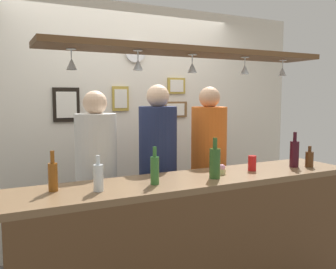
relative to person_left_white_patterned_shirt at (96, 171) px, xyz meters
The scene contains 24 objects.
back_wall 1.04m from the person_left_white_patterned_shirt, 54.98° to the left, with size 4.40×0.06×2.60m, color silver.
bar_counter 1.02m from the person_left_white_patterned_shirt, 54.10° to the right, with size 2.70×0.55×1.02m.
overhead_glass_rack 1.24m from the person_left_white_patterned_shirt, 45.66° to the right, with size 2.20×0.36×0.04m, color brown.
hanging_wineglass_far_left 1.02m from the person_left_white_patterned_shirt, 119.08° to the right, with size 0.07×0.07×0.13m.
hanging_wineglass_left 1.05m from the person_left_white_patterned_shirt, 79.64° to the right, with size 0.07×0.07×0.13m.
hanging_wineglass_center_left 1.16m from the person_left_white_patterned_shirt, 47.34° to the right, with size 0.07×0.07×0.13m.
hanging_wineglass_center 1.45m from the person_left_white_patterned_shirt, 32.16° to the right, with size 0.07×0.07×0.13m.
hanging_wineglass_center_right 1.76m from the person_left_white_patterned_shirt, 22.39° to the right, with size 0.07×0.07×0.13m.
person_left_white_patterned_shirt is the anchor object (origin of this frame).
person_middle_navy_shirt 0.57m from the person_left_white_patterned_shirt, ahead, with size 0.34×0.34×1.72m.
person_right_orange_shirt 1.10m from the person_left_white_patterned_shirt, ahead, with size 0.34×0.34×1.71m.
bottle_soda_clear 0.72m from the person_left_white_patterned_shirt, 104.46° to the right, with size 0.06×0.06×0.23m.
bottle_wine_dark_red 1.68m from the person_left_white_patterned_shirt, 23.37° to the right, with size 0.08×0.08×0.30m.
bottle_beer_amber_tall 0.72m from the person_left_white_patterned_shirt, 127.75° to the right, with size 0.06×0.06×0.26m.
bottle_champagne_green 1.00m from the person_left_white_patterned_shirt, 46.21° to the right, with size 0.08×0.08×0.30m.
bottle_beer_green_import 0.73m from the person_left_white_patterned_shirt, 72.42° to the right, with size 0.06×0.06×0.26m.
bottle_beer_brown_stubby 1.81m from the person_left_white_patterned_shirt, 23.52° to the right, with size 0.07×0.07×0.18m.
drink_can 1.28m from the person_left_white_patterned_shirt, 29.29° to the right, with size 0.07×0.07×0.12m, color red.
cupcake 1.03m from the person_left_white_patterned_shirt, 37.40° to the right, with size 0.06×0.06×0.08m.
picture_frame_caricature 0.94m from the person_left_white_patterned_shirt, 95.76° to the left, with size 0.26×0.02×0.34m.
picture_frame_lower_pair 1.46m from the person_left_white_patterned_shirt, 33.96° to the left, with size 0.30×0.02×0.18m.
picture_frame_upper_small 1.58m from the person_left_white_patterned_shirt, 33.62° to the left, with size 0.22×0.02×0.18m.
picture_frame_crest 1.09m from the person_left_white_patterned_shirt, 57.66° to the left, with size 0.18×0.02×0.26m.
wall_clock 1.48m from the person_left_white_patterned_shirt, 49.38° to the left, with size 0.22×0.22×0.03m, color white.
Camera 1 is at (-1.37, -2.61, 1.62)m, focal length 38.70 mm.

